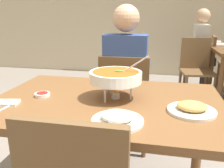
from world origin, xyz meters
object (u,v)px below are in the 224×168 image
Objects in this scene: sauce_dish at (42,94)px; patron_bg_left at (202,45)px; rice_plate at (117,118)px; appetizer_plate at (192,108)px; dining_table_main at (107,117)px; chair_diner_main at (125,98)px; diner_main at (126,72)px; chair_bg_left at (205,60)px; chair_bg_window at (196,66)px; curry_bowl at (116,77)px.

patron_bg_left reaches higher than sauce_dish.
appetizer_plate is at bearing 29.05° from rice_plate.
chair_diner_main reaches higher than dining_table_main.
rice_plate is (0.11, -1.04, 0.04)m from diner_main.
chair_diner_main and chair_bg_left have the same top height.
appetizer_plate is (0.34, 0.19, 0.00)m from rice_plate.
patron_bg_left is (0.48, 2.85, -0.04)m from appetizer_plate.
dining_table_main is 14.59× the size of sauce_dish.
dining_table_main is at bearing -109.80° from chair_bg_left.
rice_plate is 1.00× the size of appetizer_plate.
diner_main is 5.46× the size of appetizer_plate.
appetizer_plate is 2.42m from chair_bg_window.
patron_bg_left is (0.94, 2.03, 0.24)m from chair_diner_main.
rice_plate reaches higher than sauce_dish.
curry_bowl reaches higher than chair_diner_main.
diner_main is (0.00, 0.03, 0.24)m from chair_diner_main.
appetizer_plate reaches higher than dining_table_main.
curry_bowl is 2.90m from chair_bg_left.
chair_bg_left is at bearing 79.36° from appetizer_plate.
chair_diner_main is at bearing 93.70° from curry_bowl.
curry_bowl is at bearing 102.27° from rice_plate.
patron_bg_left is at bearing 65.28° from chair_diner_main.
sauce_dish is (-0.50, 0.26, -0.01)m from rice_plate.
rice_plate is at bearing -105.12° from patron_bg_left.
dining_table_main is 1.46× the size of chair_bg_left.
chair_diner_main is at bearing 90.00° from dining_table_main.
chair_diner_main is 2.71× the size of curry_bowl.
curry_bowl is 0.34m from rice_plate.
chair_bg_window is 0.54m from patron_bg_left.
rice_plate is at bearing -83.78° from diner_main.
curry_bowl is 2.41m from chair_bg_window.
patron_bg_left reaches higher than appetizer_plate.
chair_bg_window is (0.80, 1.53, -0.24)m from diner_main.
curry_bowl is (0.04, 0.03, 0.24)m from dining_table_main.
sauce_dish is at bearing -172.83° from curry_bowl.
patron_bg_left is (0.82, 3.04, -0.04)m from rice_plate.
rice_plate is at bearing -150.95° from appetizer_plate.
chair_diner_main is 0.88m from sauce_dish.
chair_bg_left is (0.99, 2.75, -0.14)m from dining_table_main.
chair_bg_window is at bearing 62.28° from diner_main.
sauce_dish reaches higher than dining_table_main.
curry_bowl reaches higher than chair_bg_left.
diner_main reaches higher than dining_table_main.
curry_bowl is 1.39× the size of rice_plate.
dining_table_main is 0.77m from diner_main.
appetizer_plate is at bearing -98.31° from chair_bg_window.
sauce_dish is at bearing -116.47° from chair_bg_left.
appetizer_plate reaches higher than sauce_dish.
appetizer_plate is (0.46, -0.85, 0.04)m from diner_main.
chair_bg_window reaches higher than appetizer_plate.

